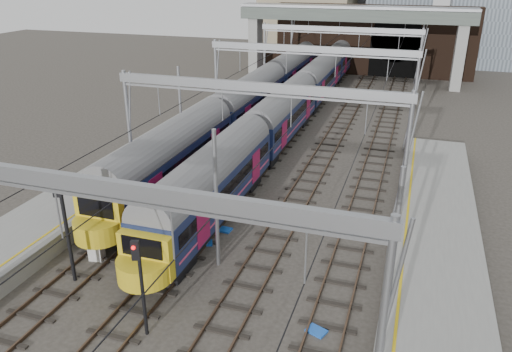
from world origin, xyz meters
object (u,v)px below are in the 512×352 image
(signal_near_centre, at_px, (140,276))
(relay_cabinet, at_px, (96,247))
(train_main, at_px, (303,94))
(signal_near_left, at_px, (64,217))
(train_second, at_px, (249,101))

(signal_near_centre, distance_m, relay_cabinet, 7.00)
(train_main, height_order, signal_near_left, signal_near_left)
(signal_near_centre, bearing_deg, relay_cabinet, 123.64)
(train_second, relative_size, relay_cabinet, 34.87)
(train_second, bearing_deg, signal_near_left, -89.79)
(signal_near_left, height_order, relay_cabinet, signal_near_left)
(signal_near_left, xyz_separation_m, signal_near_centre, (5.09, -2.25, -0.55))
(relay_cabinet, bearing_deg, signal_near_centre, -47.82)
(train_second, bearing_deg, relay_cabinet, -89.96)
(train_second, distance_m, signal_near_left, 25.73)
(train_second, relative_size, signal_near_left, 8.65)
(train_main, relative_size, train_second, 1.29)
(relay_cabinet, bearing_deg, train_main, 73.26)
(relay_cabinet, bearing_deg, train_second, 81.42)
(train_main, bearing_deg, signal_near_centre, -87.89)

